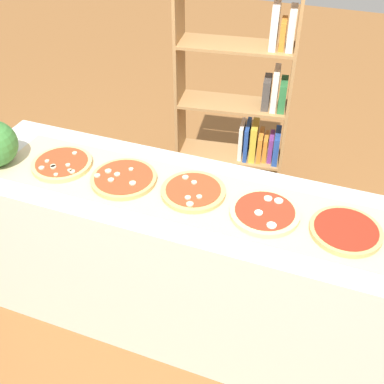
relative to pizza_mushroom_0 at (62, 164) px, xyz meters
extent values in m
plane|color=brown|center=(0.67, 0.01, -0.93)|extent=(12.00, 12.00, 0.00)
cube|color=beige|center=(0.67, 0.01, -0.47)|extent=(2.24, 0.60, 0.91)
cube|color=tan|center=(0.67, 0.01, -0.01)|extent=(1.89, 0.39, 0.00)
cylinder|color=#DBB26B|center=(0.00, 0.00, 0.00)|extent=(0.29, 0.29, 0.02)
cylinder|color=red|center=(0.00, 0.00, 0.01)|extent=(0.25, 0.25, 0.00)
cylinder|color=#C6B28E|center=(-0.02, -0.05, 0.02)|extent=(0.03, 0.03, 0.01)
cylinder|color=#C6B28E|center=(-0.01, -0.06, 0.02)|extent=(0.03, 0.03, 0.01)
cylinder|color=#C6B28E|center=(-0.06, -0.08, 0.02)|extent=(0.03, 0.03, 0.01)
cylinder|color=#C6B28E|center=(0.09, -0.06, 0.02)|extent=(0.03, 0.03, 0.01)
cylinder|color=#C6B28E|center=(0.04, -0.10, 0.02)|extent=(0.02, 0.02, 0.01)
cylinder|color=#C6B28E|center=(0.02, 0.08, 0.02)|extent=(0.02, 0.02, 0.01)
cylinder|color=#C6B28E|center=(0.05, -0.02, 0.02)|extent=(0.02, 0.02, 0.01)
cylinder|color=#C6B28E|center=(0.08, -0.05, 0.02)|extent=(0.02, 0.02, 0.01)
cylinder|color=#C6B28E|center=(-0.06, -0.02, 0.02)|extent=(0.02, 0.02, 0.01)
cylinder|color=tan|center=(0.33, 0.00, 0.00)|extent=(0.31, 0.31, 0.02)
cylinder|color=red|center=(0.33, 0.00, 0.01)|extent=(0.27, 0.27, 0.00)
cylinder|color=#C6B28E|center=(0.25, 0.01, 0.01)|extent=(0.03, 0.03, 0.01)
cylinder|color=#C6B28E|center=(0.22, -0.04, 0.01)|extent=(0.03, 0.03, 0.01)
cylinder|color=#C6B28E|center=(0.29, -0.05, 0.01)|extent=(0.03, 0.03, 0.01)
cylinder|color=#C6B28E|center=(0.40, -0.04, 0.01)|extent=(0.03, 0.03, 0.01)
cylinder|color=#C6B28E|center=(0.30, 0.00, 0.01)|extent=(0.03, 0.03, 0.01)
cylinder|color=#C6B28E|center=(0.34, 0.06, 0.01)|extent=(0.02, 0.02, 0.01)
cylinder|color=tan|center=(0.67, 0.02, 0.00)|extent=(0.29, 0.29, 0.02)
cylinder|color=red|center=(0.67, 0.02, 0.01)|extent=(0.25, 0.25, 0.00)
cylinder|color=#C6B28E|center=(0.60, 0.09, 0.01)|extent=(0.03, 0.03, 0.01)
cylinder|color=#C6B28E|center=(0.71, -0.02, 0.01)|extent=(0.03, 0.03, 0.01)
cylinder|color=#C6B28E|center=(0.66, -0.04, 0.01)|extent=(0.03, 0.03, 0.01)
cylinder|color=#C6B28E|center=(0.69, -0.08, 0.01)|extent=(0.03, 0.03, 0.01)
cylinder|color=#C6B28E|center=(0.65, 0.07, 0.01)|extent=(0.03, 0.03, 0.01)
cylinder|color=#E5C17F|center=(1.00, -0.01, 0.00)|extent=(0.30, 0.30, 0.02)
cylinder|color=red|center=(1.00, -0.01, 0.01)|extent=(0.25, 0.25, 0.00)
cylinder|color=#EFE5CC|center=(1.04, 0.07, 0.01)|extent=(0.04, 0.04, 0.00)
cylinder|color=#EFE5CC|center=(1.05, -0.09, 0.01)|extent=(0.04, 0.04, 0.00)
cylinder|color=#EFE5CC|center=(1.00, 0.07, 0.01)|extent=(0.04, 0.04, 0.00)
cylinder|color=#EFE5CC|center=(0.98, -0.04, 0.01)|extent=(0.03, 0.03, 0.00)
cylinder|color=tan|center=(1.33, 0.00, 0.00)|extent=(0.29, 0.29, 0.02)
cylinder|color=#AD2314|center=(1.33, 0.00, 0.01)|extent=(0.26, 0.26, 0.00)
cube|color=#A87A47|center=(0.88, 1.18, -0.14)|extent=(0.05, 0.25, 1.57)
cube|color=#A87A47|center=(0.18, 1.08, -0.14)|extent=(0.05, 0.25, 1.57)
cube|color=#A87A47|center=(0.53, 1.13, -0.92)|extent=(0.71, 0.34, 0.02)
cube|color=gold|center=(0.84, 1.17, -0.78)|extent=(0.05, 0.18, 0.26)
cube|color=#47423D|center=(0.80, 1.17, -0.82)|extent=(0.06, 0.21, 0.18)
cube|color=#753384|center=(0.76, 1.16, -0.80)|extent=(0.06, 0.18, 0.22)
cube|color=silver|center=(0.72, 1.16, -0.83)|extent=(0.06, 0.17, 0.16)
cube|color=#753384|center=(0.67, 1.15, -0.78)|extent=(0.06, 0.18, 0.26)
cube|color=#753384|center=(0.63, 1.14, -0.83)|extent=(0.06, 0.20, 0.16)
cube|color=#A87A47|center=(0.53, 1.13, -0.53)|extent=(0.71, 0.34, 0.02)
cube|color=#234799|center=(0.84, 1.17, -0.42)|extent=(0.06, 0.21, 0.20)
cube|color=#753384|center=(0.80, 1.17, -0.43)|extent=(0.05, 0.15, 0.18)
cube|color=orange|center=(0.77, 1.16, -0.44)|extent=(0.05, 0.16, 0.17)
cube|color=orange|center=(0.73, 1.16, -0.43)|extent=(0.06, 0.19, 0.19)
cube|color=gold|center=(0.69, 1.15, -0.39)|extent=(0.07, 0.19, 0.25)
cube|color=#234799|center=(0.64, 1.14, -0.40)|extent=(0.05, 0.20, 0.24)
cube|color=silver|center=(0.60, 1.14, -0.40)|extent=(0.05, 0.18, 0.24)
cube|color=#A87A47|center=(0.53, 1.13, -0.14)|extent=(0.71, 0.34, 0.02)
cube|color=#2D753D|center=(0.83, 1.17, -0.04)|extent=(0.07, 0.18, 0.18)
cube|color=silver|center=(0.79, 1.17, -0.01)|extent=(0.06, 0.18, 0.25)
cube|color=#47423D|center=(0.74, 1.16, -0.04)|extent=(0.07, 0.16, 0.19)
cube|color=#A87A47|center=(0.53, 1.13, 0.25)|extent=(0.71, 0.34, 0.02)
cube|color=silver|center=(0.84, 1.17, 0.37)|extent=(0.06, 0.17, 0.23)
cube|color=orange|center=(0.79, 1.17, 0.34)|extent=(0.05, 0.15, 0.16)
cube|color=silver|center=(0.74, 1.16, 0.38)|extent=(0.06, 0.18, 0.25)
camera|label=1|loc=(1.24, -1.52, 1.30)|focal=44.04mm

